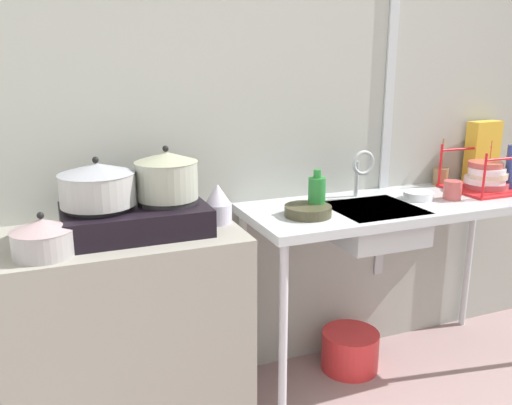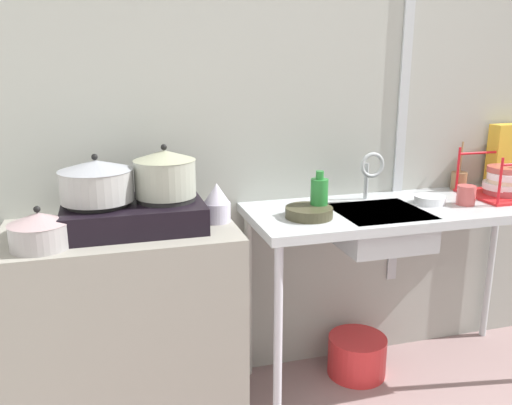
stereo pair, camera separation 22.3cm
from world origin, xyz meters
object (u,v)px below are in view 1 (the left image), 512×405
Objects in this scene: faucet at (362,166)px; dish_rack at (486,178)px; pot_beside_stove at (43,237)px; utensil_jar at (441,176)px; bottle_by_sink at (317,194)px; cereal_box at (482,151)px; small_bowl_on_drainboard at (418,195)px; pot_on_left_burner at (97,184)px; percolator at (218,204)px; stove at (135,218)px; sink_basin at (373,224)px; frying_pan at (308,211)px; pot_on_right_burner at (167,175)px; cup_by_rack at (452,190)px; bucket_on_floor at (350,350)px.

faucet reaches higher than dish_rack.
utensil_jar is (1.98, 0.35, -0.02)m from pot_beside_stove.
bottle_by_sink is 0.59× the size of cereal_box.
dish_rack is 2.47× the size of small_bowl_on_drainboard.
pot_on_left_burner is at bearing 34.84° from pot_beside_stove.
percolator is at bearing -170.68° from faucet.
stove reaches higher than sink_basin.
dish_rack is at bearing 0.98° from percolator.
utensil_jar is at bearing 23.61° from sink_basin.
utensil_jar reaches higher than frying_pan.
bottle_by_sink is (-0.99, -0.04, 0.02)m from dish_rack.
pot_beside_stove is 2.01m from utensil_jar.
cup_by_rack is (1.36, -0.06, -0.17)m from pot_on_right_burner.
stove is at bearing 23.01° from pot_beside_stove.
pot_on_right_burner is at bearing 178.18° from bottle_by_sink.
frying_pan is 0.62× the size of cereal_box.
percolator is at bearing 172.41° from frying_pan.
pot_beside_stove is 1.40m from sink_basin.
percolator is 1.33m from utensil_jar.
frying_pan is 1.06m from dish_rack.
faucet is 0.67× the size of dish_rack.
dish_rack is at bearing 5.70° from sink_basin.
cup_by_rack is at bearing -2.04° from pot_on_left_burner.
pot_on_right_burner is (0.26, 0.00, 0.01)m from pot_on_left_burner.
pot_beside_stove is 1.82m from cup_by_rack.
percolator is 0.50× the size of cereal_box.
small_bowl_on_drainboard is 0.43× the size of cereal_box.
pot_on_left_burner is at bearing 178.70° from bottle_by_sink.
bottle_by_sink is 0.90m from utensil_jar.
frying_pan is at bearing -151.27° from bottle_by_sink.
pot_beside_stove is at bearing -169.46° from faucet.
cup_by_rack is at bearing -2.22° from stove.
pot_beside_stove is at bearing -171.06° from bucket_on_floor.
cereal_box reaches higher than sink_basin.
frying_pan is at bearing 179.58° from cup_by_rack.
faucet reaches higher than sink_basin.
frying_pan is at bearing -3.50° from pot_on_left_burner.
faucet is at bearing 24.51° from bottle_by_sink.
faucet is (1.09, 0.12, 0.10)m from stove.
faucet is at bearing 77.78° from sink_basin.
pot_on_left_burner reaches higher than small_bowl_on_drainboard.
pot_on_left_burner is 1.73× the size of percolator.
percolator is 0.77m from faucet.
stove is 0.72m from frying_pan.
percolator is at bearing 177.43° from bottle_by_sink.
sink_basin is 4.33× the size of cup_by_rack.
pot_on_left_burner is 1.63m from cup_by_rack.
percolator is 1.44m from dish_rack.
pot_beside_stove is at bearing -175.14° from frying_pan.
dish_rack reaches higher than pot_beside_stove.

